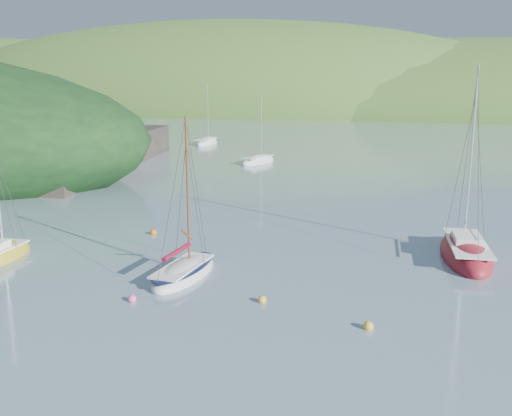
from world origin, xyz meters
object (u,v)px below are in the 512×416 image
(sloop_red, at_px, (466,254))
(distant_sloop_c, at_px, (207,143))
(distant_sloop_a, at_px, (258,162))
(daysailer_white, at_px, (184,273))

(sloop_red, height_order, distant_sloop_c, sloop_red)
(sloop_red, height_order, distant_sloop_a, sloop_red)
(distant_sloop_a, bearing_deg, distant_sloop_c, 143.70)
(distant_sloop_c, bearing_deg, distant_sloop_a, -54.25)
(sloop_red, distance_m, distant_sloop_a, 38.83)
(daysailer_white, xyz_separation_m, sloop_red, (14.00, 7.45, 0.01))
(daysailer_white, relative_size, distant_sloop_c, 0.86)
(daysailer_white, relative_size, sloop_red, 0.75)
(daysailer_white, distance_m, distant_sloop_c, 60.73)
(daysailer_white, distance_m, distant_sloop_a, 40.41)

